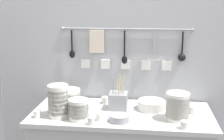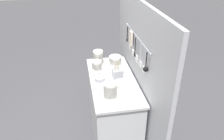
{
  "view_description": "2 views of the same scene",
  "coord_description": "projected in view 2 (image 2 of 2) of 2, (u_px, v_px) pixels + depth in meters",
  "views": [
    {
      "loc": [
        0.18,
        -2.01,
        1.69
      ],
      "look_at": [
        -0.07,
        0.01,
        1.21
      ],
      "focal_mm": 50.0,
      "sensor_mm": 36.0,
      "label": 1
    },
    {
      "loc": [
        2.28,
        -0.41,
        2.34
      ],
      "look_at": [
        0.05,
        -0.02,
        1.08
      ],
      "focal_mm": 35.0,
      "sensor_mm": 36.0,
      "label": 2
    }
  ],
  "objects": [
    {
      "name": "cup_back_left",
      "position": [
        98.0,
        98.0,
        2.33
      ],
      "size": [
        0.05,
        0.05,
        0.05
      ],
      "color": "silver",
      "rests_on": "counter"
    },
    {
      "name": "cup_centre",
      "position": [
        130.0,
        92.0,
        2.43
      ],
      "size": [
        0.05,
        0.05,
        0.05
      ],
      "color": "silver",
      "rests_on": "counter"
    },
    {
      "name": "cup_edge_near",
      "position": [
        124.0,
        100.0,
        2.3
      ],
      "size": [
        0.05,
        0.05,
        0.05
      ],
      "color": "silver",
      "rests_on": "counter"
    },
    {
      "name": "cutlery_caddy",
      "position": [
        117.0,
        73.0,
        2.73
      ],
      "size": [
        0.13,
        0.13,
        0.26
      ],
      "color": "#93969E",
      "rests_on": "counter"
    },
    {
      "name": "cup_front_right",
      "position": [
        104.0,
        61.0,
        3.11
      ],
      "size": [
        0.05,
        0.05,
        0.05
      ],
      "color": "silver",
      "rests_on": "counter"
    },
    {
      "name": "steel_mixing_bowl",
      "position": [
        100.0,
        79.0,
        2.68
      ],
      "size": [
        0.13,
        0.13,
        0.04
      ],
      "color": "#93969E",
      "rests_on": "counter"
    },
    {
      "name": "bowl_stack_tall_left",
      "position": [
        97.0,
        66.0,
        2.89
      ],
      "size": [
        0.13,
        0.13,
        0.14
      ],
      "color": "silver",
      "rests_on": "counter"
    },
    {
      "name": "bowl_stack_nested_right",
      "position": [
        110.0,
        90.0,
        2.35
      ],
      "size": [
        0.15,
        0.15,
        0.18
      ],
      "color": "silver",
      "rests_on": "counter"
    },
    {
      "name": "cup_beside_plates",
      "position": [
        98.0,
        74.0,
        2.79
      ],
      "size": [
        0.05,
        0.05,
        0.05
      ],
      "color": "silver",
      "rests_on": "counter"
    },
    {
      "name": "cup_edge_far",
      "position": [
        124.0,
        71.0,
        2.85
      ],
      "size": [
        0.05,
        0.05,
        0.05
      ],
      "color": "silver",
      "rests_on": "counter"
    },
    {
      "name": "bowl_stack_wide_centre",
      "position": [
        98.0,
        58.0,
        2.99
      ],
      "size": [
        0.13,
        0.13,
        0.21
      ],
      "color": "silver",
      "rests_on": "counter"
    },
    {
      "name": "back_wall",
      "position": [
        137.0,
        76.0,
        2.76
      ],
      "size": [
        2.03,
        0.11,
        1.86
      ],
      "color": "#A8AAB2",
      "rests_on": "ground"
    },
    {
      "name": "bowl_stack_back_corner",
      "position": [
        115.0,
        60.0,
        3.05
      ],
      "size": [
        0.17,
        0.17,
        0.12
      ],
      "color": "silver",
      "rests_on": "counter"
    },
    {
      "name": "ground_plane",
      "position": [
        113.0,
        133.0,
        3.17
      ],
      "size": [
        20.0,
        20.0,
        0.0
      ],
      "primitive_type": "plane",
      "color": "#424247"
    },
    {
      "name": "plate_stack",
      "position": [
        122.0,
        85.0,
        2.54
      ],
      "size": [
        0.19,
        0.19,
        0.06
      ],
      "color": "silver",
      "rests_on": "counter"
    },
    {
      "name": "counter",
      "position": [
        113.0,
        108.0,
        2.94
      ],
      "size": [
        1.23,
        0.56,
        0.92
      ],
      "color": "#B7BABC",
      "rests_on": "ground"
    },
    {
      "name": "cup_mid_row",
      "position": [
        93.0,
        72.0,
        2.82
      ],
      "size": [
        0.05,
        0.05,
        0.05
      ],
      "color": "silver",
      "rests_on": "counter"
    },
    {
      "name": "cup_front_left",
      "position": [
        95.0,
        59.0,
        3.15
      ],
      "size": [
        0.05,
        0.05,
        0.05
      ],
      "color": "silver",
      "rests_on": "counter"
    }
  ]
}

